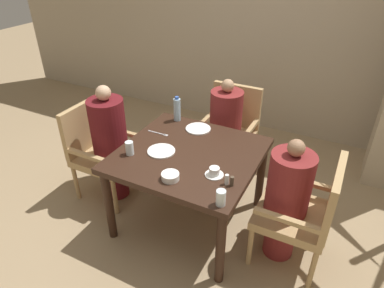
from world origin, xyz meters
TOP-DOWN VIEW (x-y plane):
  - ground_plane at (0.00, 0.00)m, footprint 16.00×16.00m
  - wall_back at (0.00, 2.06)m, footprint 8.00×0.06m
  - dining_table at (0.00, 0.00)m, footprint 1.11×1.07m
  - chair_left_side at (-0.96, 0.00)m, footprint 0.53×0.53m
  - diner_in_left_chair at (-0.82, 0.00)m, footprint 0.32×0.32m
  - chair_far_side at (0.00, 0.94)m, footprint 0.53×0.53m
  - diner_in_far_chair at (-0.00, 0.80)m, footprint 0.32×0.32m
  - chair_right_side at (0.96, 0.00)m, footprint 0.53×0.53m
  - diner_in_right_chair at (0.82, 0.00)m, footprint 0.32×0.32m
  - plate_main_left at (-0.10, 0.38)m, footprint 0.23×0.23m
  - plate_main_right at (-0.21, -0.09)m, footprint 0.23×0.23m
  - teacup_with_saucer at (0.31, -0.19)m, footprint 0.14×0.14m
  - bowl_small at (0.04, -0.38)m, footprint 0.13×0.13m
  - water_bottle at (-0.36, 0.45)m, footprint 0.07×0.07m
  - glass_tall_near at (0.47, -0.46)m, footprint 0.06×0.06m
  - glass_tall_mid at (-0.41, -0.24)m, footprint 0.06×0.06m
  - salt_shaker at (0.43, -0.25)m, footprint 0.03×0.03m
  - pepper_shaker at (0.46, -0.25)m, footprint 0.03×0.03m
  - fork_beside_plate at (-0.37, 0.15)m, footprint 0.20×0.02m

SIDE VIEW (x-z plane):
  - ground_plane at x=0.00m, z-range 0.00..0.00m
  - chair_left_side at x=-0.96m, z-range 0.04..0.96m
  - chair_far_side at x=0.00m, z-range 0.04..0.96m
  - chair_right_side at x=0.96m, z-range 0.04..0.96m
  - diner_in_right_chair at x=0.82m, z-range 0.01..1.08m
  - diner_in_far_chair at x=0.00m, z-range 0.01..1.09m
  - diner_in_left_chair at x=-0.82m, z-range 0.02..1.17m
  - dining_table at x=0.00m, z-range 0.27..1.00m
  - fork_beside_plate at x=-0.37m, z-range 0.73..0.73m
  - plate_main_left at x=-0.10m, z-range 0.73..0.74m
  - plate_main_right at x=-0.21m, z-range 0.73..0.74m
  - bowl_small at x=0.04m, z-range 0.73..0.78m
  - teacup_with_saucer at x=0.31m, z-range 0.72..0.79m
  - pepper_shaker at x=0.46m, z-range 0.73..0.80m
  - salt_shaker at x=0.43m, z-range 0.73..0.81m
  - glass_tall_near at x=0.47m, z-range 0.73..0.84m
  - glass_tall_mid at x=-0.41m, z-range 0.73..0.84m
  - water_bottle at x=-0.36m, z-range 0.72..0.96m
  - wall_back at x=0.00m, z-range 0.00..2.80m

